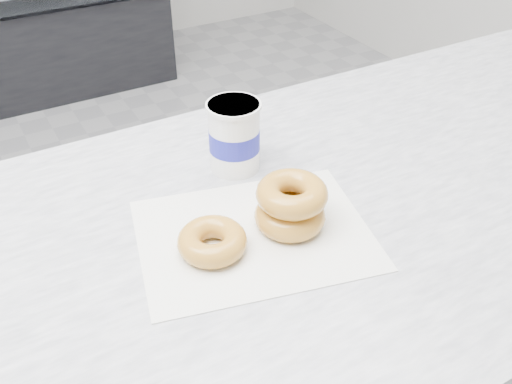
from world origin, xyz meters
TOP-DOWN VIEW (x-y plane):
  - wax_paper at (0.39, -0.62)m, footprint 0.39×0.33m
  - donut_single at (0.32, -0.62)m, footprint 0.13×0.13m
  - donut_stack at (0.45, -0.63)m, footprint 0.15×0.15m
  - coffee_cup at (0.45, -0.44)m, footprint 0.11×0.11m

SIDE VIEW (x-z plane):
  - wax_paper at x=0.39m, z-range 0.90..0.90m
  - donut_single at x=0.32m, z-range 0.90..0.94m
  - donut_stack at x=0.45m, z-range 0.90..0.98m
  - coffee_cup at x=0.45m, z-range 0.90..1.02m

